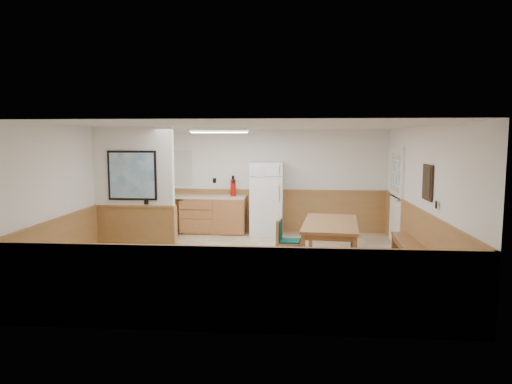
# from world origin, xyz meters

# --- Properties ---
(ground) EXTENTS (6.00, 6.00, 0.00)m
(ground) POSITION_xyz_m (0.00, 0.00, 0.00)
(ground) COLOR tan
(ground) RESTS_ON ground
(ceiling) EXTENTS (6.00, 6.00, 0.02)m
(ceiling) POSITION_xyz_m (0.00, 0.00, 2.50)
(ceiling) COLOR silver
(ceiling) RESTS_ON back_wall
(back_wall) EXTENTS (6.00, 0.02, 2.50)m
(back_wall) POSITION_xyz_m (0.00, 3.00, 1.25)
(back_wall) COLOR white
(back_wall) RESTS_ON ground
(right_wall) EXTENTS (0.02, 6.00, 2.50)m
(right_wall) POSITION_xyz_m (3.00, 0.00, 1.25)
(right_wall) COLOR white
(right_wall) RESTS_ON ground
(left_wall) EXTENTS (0.02, 6.00, 2.50)m
(left_wall) POSITION_xyz_m (-3.00, 0.00, 1.25)
(left_wall) COLOR white
(left_wall) RESTS_ON ground
(wainscot_back) EXTENTS (6.00, 0.04, 1.00)m
(wainscot_back) POSITION_xyz_m (0.00, 2.98, 0.50)
(wainscot_back) COLOR #AB7A44
(wainscot_back) RESTS_ON ground
(wainscot_right) EXTENTS (0.04, 6.00, 1.00)m
(wainscot_right) POSITION_xyz_m (2.98, 0.00, 0.50)
(wainscot_right) COLOR #AB7A44
(wainscot_right) RESTS_ON ground
(wainscot_left) EXTENTS (0.04, 6.00, 1.00)m
(wainscot_left) POSITION_xyz_m (-2.98, 0.00, 0.50)
(wainscot_left) COLOR #AB7A44
(wainscot_left) RESTS_ON ground
(partition_wall) EXTENTS (1.50, 0.20, 2.50)m
(partition_wall) POSITION_xyz_m (-2.25, 0.19, 1.23)
(partition_wall) COLOR white
(partition_wall) RESTS_ON ground
(kitchen_counter) EXTENTS (2.20, 0.61, 1.00)m
(kitchen_counter) POSITION_xyz_m (-1.21, 2.68, 0.46)
(kitchen_counter) COLOR #A6713B
(kitchen_counter) RESTS_ON ground
(exterior_door) EXTENTS (0.07, 1.02, 2.15)m
(exterior_door) POSITION_xyz_m (2.96, 1.90, 1.05)
(exterior_door) COLOR white
(exterior_door) RESTS_ON ground
(kitchen_window) EXTENTS (0.80, 0.04, 1.00)m
(kitchen_window) POSITION_xyz_m (-2.10, 2.98, 1.55)
(kitchen_window) COLOR white
(kitchen_window) RESTS_ON back_wall
(wall_painting) EXTENTS (0.04, 0.50, 0.60)m
(wall_painting) POSITION_xyz_m (2.97, -0.30, 1.55)
(wall_painting) COLOR black
(wall_painting) RESTS_ON right_wall
(fluorescent_fixture) EXTENTS (1.20, 0.30, 0.09)m
(fluorescent_fixture) POSITION_xyz_m (-0.80, 1.30, 2.45)
(fluorescent_fixture) COLOR white
(fluorescent_fixture) RESTS_ON ceiling
(refrigerator) EXTENTS (0.77, 0.73, 1.73)m
(refrigerator) POSITION_xyz_m (0.11, 2.63, 0.86)
(refrigerator) COLOR white
(refrigerator) RESTS_ON ground
(dining_table) EXTENTS (1.17, 2.02, 0.75)m
(dining_table) POSITION_xyz_m (1.42, 0.22, 0.66)
(dining_table) COLOR #A36B3B
(dining_table) RESTS_ON ground
(dining_bench) EXTENTS (0.46, 1.64, 0.45)m
(dining_bench) POSITION_xyz_m (2.80, 0.13, 0.34)
(dining_bench) COLOR #A36B3B
(dining_bench) RESTS_ON ground
(dining_chair) EXTENTS (0.63, 0.47, 0.85)m
(dining_chair) POSITION_xyz_m (0.57, -0.10, 0.50)
(dining_chair) COLOR #A36B3B
(dining_chair) RESTS_ON ground
(fire_extinguisher) EXTENTS (0.16, 0.16, 0.50)m
(fire_extinguisher) POSITION_xyz_m (-0.70, 2.72, 1.12)
(fire_extinguisher) COLOR #B70E09
(fire_extinguisher) RESTS_ON kitchen_counter
(soap_bottle) EXTENTS (0.09, 0.09, 0.22)m
(soap_bottle) POSITION_xyz_m (-2.34, 2.72, 1.01)
(soap_bottle) COLOR #198B2F
(soap_bottle) RESTS_ON kitchen_counter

